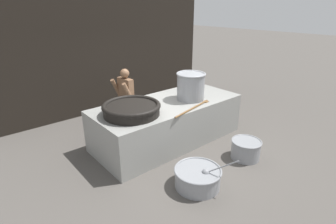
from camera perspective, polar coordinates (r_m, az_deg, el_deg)
ground_plane at (r=6.55m, az=0.00°, el=-5.98°), size 60.00×60.00×0.00m
back_wall at (r=8.31m, az=-13.66°, el=14.44°), size 7.28×0.24×4.12m
hearth_platform at (r=6.34m, az=0.00°, el=-2.06°), size 3.58×1.56×0.98m
giant_wok_near at (r=5.47m, az=-7.95°, el=0.74°), size 1.22×1.22×0.24m
stock_pot at (r=6.28m, az=4.97°, el=5.70°), size 0.70×0.70×0.65m
stirring_paddle at (r=5.80m, az=5.65°, el=0.96°), size 1.28×0.34×0.04m
cook at (r=6.80m, az=-9.15°, el=3.03°), size 0.40×0.62×1.65m
prep_bowl_vegetables at (r=4.94m, az=6.48°, el=-13.82°), size 0.87×1.06×0.72m
prep_bowl_meat at (r=5.95m, az=16.58°, el=-7.61°), size 0.65×0.65×0.42m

